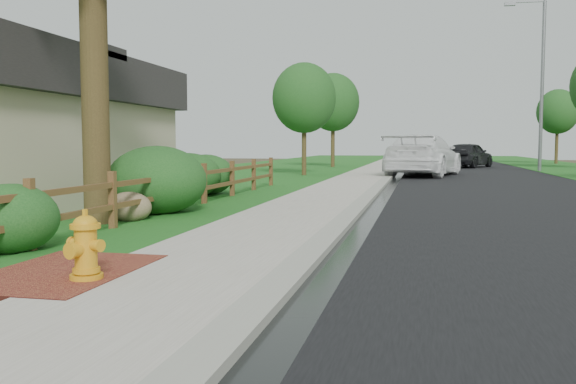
% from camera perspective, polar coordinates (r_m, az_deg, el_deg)
% --- Properties ---
extents(ground, '(120.00, 120.00, 0.00)m').
position_cam_1_polar(ground, '(7.70, -2.06, -7.39)').
color(ground, '#3A341F').
extents(road, '(8.00, 90.00, 0.02)m').
position_cam_1_polar(road, '(42.42, 15.99, 2.16)').
color(road, black).
rests_on(road, ground).
extents(curb, '(0.40, 90.00, 0.12)m').
position_cam_1_polar(curb, '(42.35, 10.31, 2.33)').
color(curb, gray).
rests_on(curb, ground).
extents(wet_gutter, '(0.50, 90.00, 0.00)m').
position_cam_1_polar(wet_gutter, '(42.34, 10.78, 2.27)').
color(wet_gutter, black).
rests_on(wet_gutter, road).
extents(sidewalk, '(2.20, 90.00, 0.10)m').
position_cam_1_polar(sidewalk, '(42.42, 8.55, 2.34)').
color(sidewalk, gray).
rests_on(sidewalk, ground).
extents(grass_strip, '(1.60, 90.00, 0.06)m').
position_cam_1_polar(grass_strip, '(42.58, 6.00, 2.35)').
color(grass_strip, '#175119').
rests_on(grass_strip, ground).
extents(lawn_near, '(9.00, 90.00, 0.04)m').
position_cam_1_polar(lawn_near, '(43.46, -0.83, 2.40)').
color(lawn_near, '#175119').
rests_on(lawn_near, ground).
extents(verge_far, '(6.00, 90.00, 0.04)m').
position_cam_1_polar(verge_far, '(43.41, 25.12, 1.98)').
color(verge_far, '#175119').
rests_on(verge_far, ground).
extents(brick_patch, '(1.60, 2.40, 0.11)m').
position_cam_1_polar(brick_patch, '(7.65, -20.33, -7.32)').
color(brick_patch, maroon).
rests_on(brick_patch, ground).
extents(ranch_fence, '(0.12, 16.92, 1.10)m').
position_cam_1_polar(ranch_fence, '(14.78, -9.45, 0.66)').
color(ranch_fence, '#4D2719').
rests_on(ranch_fence, ground).
extents(fire_hydrant, '(0.51, 0.41, 0.78)m').
position_cam_1_polar(fire_hydrant, '(7.05, -18.43, -4.94)').
color(fire_hydrant, gold).
rests_on(fire_hydrant, sidewalk).
extents(white_suv, '(4.31, 7.48, 2.04)m').
position_cam_1_polar(white_suv, '(31.35, 12.56, 3.36)').
color(white_suv, white).
rests_on(white_suv, road).
extents(dark_car_mid, '(3.96, 5.50, 1.74)m').
position_cam_1_polar(dark_car_mid, '(43.69, 16.53, 3.37)').
color(dark_car_mid, black).
rests_on(dark_car_mid, road).
extents(dark_car_far, '(3.34, 4.92, 1.54)m').
position_cam_1_polar(dark_car_far, '(50.76, 12.47, 3.46)').
color(dark_car_far, black).
rests_on(dark_car_far, road).
extents(streetlight, '(2.33, 0.25, 10.08)m').
position_cam_1_polar(streetlight, '(38.87, 22.43, 10.22)').
color(streetlight, slate).
rests_on(streetlight, ground).
extents(boulder, '(1.11, 0.95, 0.63)m').
position_cam_1_polar(boulder, '(12.78, -14.63, -1.38)').
color(boulder, brown).
rests_on(boulder, ground).
extents(shrub_a, '(1.76, 1.76, 1.02)m').
position_cam_1_polar(shrub_a, '(9.66, -24.53, -2.30)').
color(shrub_a, '#194619').
rests_on(shrub_a, ground).
extents(shrub_b, '(2.87, 2.87, 1.56)m').
position_cam_1_polar(shrub_b, '(13.96, -12.15, 1.06)').
color(shrub_b, '#194619').
rests_on(shrub_b, ground).
extents(shrub_c, '(2.19, 2.19, 1.28)m').
position_cam_1_polar(shrub_c, '(19.19, -7.69, 1.61)').
color(shrub_c, '#194619').
rests_on(shrub_c, ground).
extents(shrub_d, '(2.34, 2.34, 1.34)m').
position_cam_1_polar(shrub_d, '(18.16, -9.35, 1.52)').
color(shrub_d, '#194619').
rests_on(shrub_d, ground).
extents(tree_near_left, '(3.21, 3.21, 5.68)m').
position_cam_1_polar(tree_near_left, '(30.92, 1.52, 8.77)').
color(tree_near_left, '#392A17').
rests_on(tree_near_left, ground).
extents(tree_mid_left, '(3.62, 3.62, 6.47)m').
position_cam_1_polar(tree_mid_left, '(42.30, 4.24, 8.36)').
color(tree_mid_left, '#392A17').
rests_on(tree_mid_left, ground).
extents(tree_far_right, '(3.27, 3.27, 6.04)m').
position_cam_1_polar(tree_far_right, '(54.03, 23.92, 6.88)').
color(tree_far_right, '#392A17').
rests_on(tree_far_right, ground).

